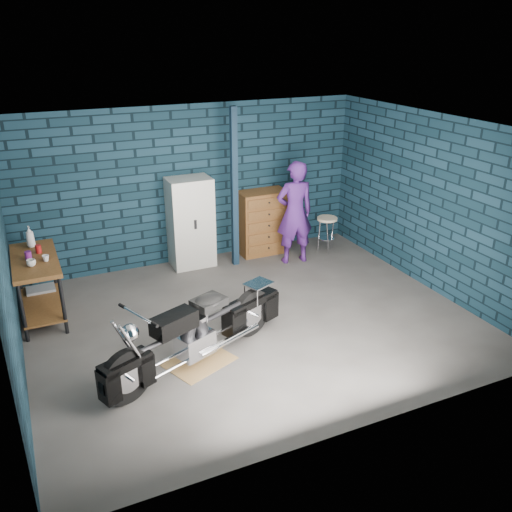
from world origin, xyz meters
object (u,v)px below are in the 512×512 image
(person, at_px, (295,213))
(shop_stool, at_px, (326,235))
(locker, at_px, (191,223))
(tool_chest, at_px, (263,223))
(workbench, at_px, (39,288))
(storage_bin, at_px, (42,295))
(motorcycle, at_px, (198,326))

(person, relative_size, shop_stool, 2.72)
(person, height_order, locker, person)
(tool_chest, bearing_deg, person, -61.60)
(person, bearing_deg, tool_chest, -55.33)
(workbench, height_order, locker, locker)
(storage_bin, relative_size, tool_chest, 0.35)
(storage_bin, bearing_deg, shop_stool, -0.12)
(storage_bin, bearing_deg, person, -2.06)
(motorcycle, xyz_separation_m, person, (2.55, 2.31, 0.39))
(motorcycle, bearing_deg, shop_stool, 14.34)
(workbench, distance_m, tool_chest, 3.99)
(locker, relative_size, tool_chest, 1.33)
(tool_chest, bearing_deg, locker, 180.00)
(workbench, distance_m, motorcycle, 2.62)
(motorcycle, xyz_separation_m, locker, (0.87, 2.90, 0.26))
(person, bearing_deg, motorcycle, 48.47)
(workbench, distance_m, storage_bin, 0.55)
(motorcycle, xyz_separation_m, tool_chest, (2.23, 2.90, 0.07))
(motorcycle, height_order, shop_stool, motorcycle)
(workbench, height_order, shop_stool, workbench)
(shop_stool, bearing_deg, person, -169.39)
(person, relative_size, storage_bin, 4.44)
(locker, bearing_deg, storage_bin, -170.08)
(person, distance_m, locker, 1.78)
(storage_bin, distance_m, shop_stool, 4.95)
(motorcycle, bearing_deg, locker, 51.04)
(workbench, height_order, person, person)
(motorcycle, relative_size, person, 1.28)
(tool_chest, bearing_deg, motorcycle, -127.52)
(motorcycle, relative_size, storage_bin, 5.69)
(motorcycle, relative_size, locker, 1.50)
(workbench, height_order, motorcycle, motorcycle)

